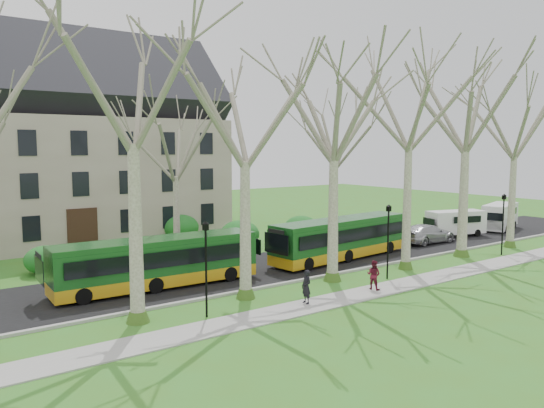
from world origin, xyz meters
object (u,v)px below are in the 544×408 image
Objects in this scene: sedan at (427,234)px; pedestrian_a at (306,287)px; bus_lead at (158,262)px; pedestrian_b at (374,275)px; van_b at (500,217)px; van_a at (456,224)px; bus_follow at (341,238)px.

pedestrian_a is at bearing 111.16° from sedan.
bus_lead reaches higher than pedestrian_b.
sedan is at bearing 113.89° from pedestrian_a.
van_b is 3.28× the size of pedestrian_a.
sedan is 0.95× the size of van_b.
bus_lead reaches higher than van_b.
bus_lead is at bearing 31.66° from pedestrian_b.
bus_lead is 11.75m from pedestrian_b.
bus_lead is 7.05× the size of pedestrian_b.
van_b reaches higher than van_a.
bus_lead is at bearing 172.73° from bus_follow.
bus_follow reaches higher than bus_lead.
pedestrian_a is (-29.60, -7.65, -0.36)m from van_b.
bus_follow reaches higher than pedestrian_b.
bus_follow reaches higher than pedestrian_a.
sedan is 19.70m from pedestrian_a.
pedestrian_a reaches higher than sedan.
bus_lead is 27.68m from van_a.
bus_follow is 2.09× the size of van_b.
van_a is 0.92× the size of van_b.
bus_follow is at bearing 0.48° from bus_lead.
bus_follow is 2.20× the size of sedan.
pedestrian_b is (-18.41, -7.89, -0.30)m from van_a.
pedestrian_a is (4.67, -7.08, -0.57)m from bus_lead.
sedan is 15.56m from pedestrian_b.
van_a reaches higher than pedestrian_b.
van_a is at bearing -81.83° from sedan.
pedestrian_b is at bearing -126.31° from bus_follow.
pedestrian_b is (-25.02, -7.77, -0.40)m from van_b.
bus_lead is 2.05× the size of van_b.
bus_lead is 0.98× the size of bus_follow.
bus_lead is 6.73× the size of pedestrian_a.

